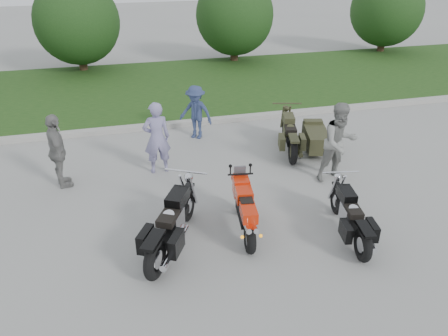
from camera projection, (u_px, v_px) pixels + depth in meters
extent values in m
plane|color=#9C9C97|center=(229.00, 234.00, 8.65)|extent=(80.00, 80.00, 0.00)
cube|color=#A5A29B|center=(178.00, 124.00, 13.78)|extent=(60.00, 0.30, 0.15)
cube|color=#37581E|center=(161.00, 87.00, 17.35)|extent=(60.00, 8.00, 0.14)
cylinder|color=#3F2B1C|center=(82.00, 59.00, 19.30)|extent=(0.36, 0.36, 1.20)
sphere|color=#193613|center=(77.00, 22.00, 18.57)|extent=(3.60, 3.60, 3.60)
cylinder|color=#3F2B1C|center=(234.00, 51.00, 20.90)|extent=(0.36, 0.36, 1.20)
sphere|color=#193613|center=(235.00, 16.00, 20.17)|extent=(3.60, 3.60, 3.60)
cylinder|color=#3F2B1C|center=(382.00, 42.00, 22.73)|extent=(0.36, 0.36, 1.20)
sphere|color=#193613|center=(387.00, 10.00, 22.00)|extent=(3.60, 3.60, 3.60)
torus|color=black|center=(250.00, 239.00, 8.04)|extent=(0.26, 0.60, 0.58)
torus|color=black|center=(240.00, 201.00, 9.24)|extent=(0.19, 0.57, 0.56)
cube|color=black|center=(245.00, 210.00, 8.49)|extent=(0.38, 0.87, 0.33)
cube|color=red|center=(244.00, 194.00, 8.57)|extent=(0.39, 0.55, 0.24)
cube|color=red|center=(249.00, 213.00, 8.02)|extent=(0.35, 0.55, 0.21)
cube|color=black|center=(246.00, 201.00, 8.25)|extent=(0.29, 0.36, 0.09)
cube|color=red|center=(241.00, 187.00, 8.89)|extent=(0.37, 0.42, 0.37)
cylinder|color=silver|center=(247.00, 228.00, 7.86)|extent=(0.17, 0.44, 0.20)
cylinder|color=silver|center=(254.00, 227.00, 7.87)|extent=(0.17, 0.44, 0.20)
torus|color=black|center=(155.00, 259.00, 7.39)|extent=(0.52, 0.74, 0.74)
torus|color=black|center=(188.00, 205.00, 8.96)|extent=(0.45, 0.68, 0.70)
cube|color=black|center=(173.00, 225.00, 8.13)|extent=(0.84, 1.27, 0.15)
cube|color=silver|center=(172.00, 221.00, 8.09)|extent=(0.52, 0.59, 0.38)
cube|color=black|center=(177.00, 198.00, 8.24)|extent=(0.56, 0.67, 0.24)
cube|color=black|center=(169.00, 217.00, 7.86)|extent=(0.53, 0.63, 0.13)
cube|color=black|center=(153.00, 240.00, 7.21)|extent=(0.50, 0.64, 0.07)
cylinder|color=silver|center=(176.00, 246.00, 7.83)|extent=(0.67, 1.11, 0.11)
torus|color=black|center=(363.00, 245.00, 7.83)|extent=(0.28, 0.66, 0.64)
torus|color=black|center=(336.00, 201.00, 9.22)|extent=(0.22, 0.62, 0.60)
cube|color=black|center=(349.00, 217.00, 8.48)|extent=(0.41, 1.15, 0.13)
cube|color=silver|center=(350.00, 214.00, 8.45)|extent=(0.36, 0.47, 0.33)
cube|color=black|center=(347.00, 195.00, 8.58)|extent=(0.36, 0.56, 0.21)
cube|color=black|center=(353.00, 211.00, 8.24)|extent=(0.35, 0.51, 0.11)
cube|color=black|center=(366.00, 229.00, 7.67)|extent=(0.30, 0.55, 0.06)
cylinder|color=silver|center=(363.00, 232.00, 8.26)|extent=(0.28, 1.04, 0.09)
torus|color=black|center=(293.00, 151.00, 11.29)|extent=(0.36, 0.72, 0.70)
torus|color=black|center=(285.00, 128.00, 12.81)|extent=(0.29, 0.67, 0.66)
cube|color=black|center=(289.00, 136.00, 12.01)|extent=(0.55, 1.25, 0.14)
cube|color=#35361F|center=(289.00, 133.00, 11.97)|extent=(0.42, 0.53, 0.36)
cube|color=#35361F|center=(289.00, 119.00, 12.11)|extent=(0.43, 0.62, 0.23)
cube|color=black|center=(290.00, 129.00, 11.75)|extent=(0.42, 0.57, 0.12)
cube|color=#35361F|center=(294.00, 138.00, 11.12)|extent=(0.37, 0.61, 0.06)
cylinder|color=#35361F|center=(297.00, 146.00, 11.75)|extent=(0.40, 1.12, 0.10)
cube|color=#35361F|center=(316.00, 138.00, 11.92)|extent=(0.90, 1.44, 0.46)
torus|color=black|center=(325.00, 142.00, 11.97)|extent=(0.27, 0.59, 0.58)
imported|color=#8681AF|center=(157.00, 138.00, 10.65)|extent=(0.69, 0.48, 1.83)
imported|color=gray|center=(339.00, 143.00, 10.26)|extent=(1.01, 0.82, 1.94)
imported|color=navy|center=(196.00, 112.00, 12.64)|extent=(1.17, 1.09, 1.58)
imported|color=gray|center=(57.00, 152.00, 10.00)|extent=(0.66, 1.12, 1.79)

